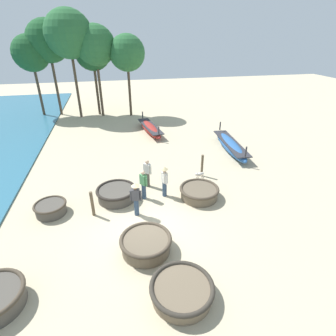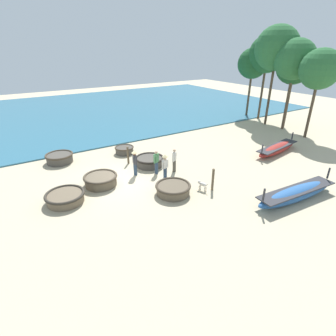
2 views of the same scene
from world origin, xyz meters
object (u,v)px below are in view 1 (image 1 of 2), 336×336
mooring_post_mid_beach (92,204)px  tree_right_mid (95,46)px  fisherman_with_hat (144,184)px  fisherman_by_coracle (147,173)px  coracle_tilted (51,208)px  tree_left_mid (48,41)px  coracle_nearest (199,192)px  dog (200,175)px  tree_tall_back (92,53)px  coracle_weathered (116,193)px  tree_center (69,34)px  long_boat_white_hull (150,128)px  fisherman_hauling (164,180)px  coracle_beside_post (146,244)px  mooring_post_inland (202,166)px  tree_leftmost (127,53)px  tree_rightmost (31,53)px  fisherman_standing_left (136,197)px  long_boat_green_hull (230,146)px  coracle_center (182,290)px

mooring_post_mid_beach → tree_right_mid: size_ratio=0.15×
fisherman_with_hat → fisherman_by_coracle: 1.20m
coracle_tilted → tree_left_mid: size_ratio=0.17×
coracle_nearest → dog: 1.72m
tree_left_mid → tree_tall_back: size_ratio=1.17×
fisherman_by_coracle → tree_left_mid: tree_left_mid is taller
coracle_weathered → tree_center: 17.27m
long_boat_white_hull → fisherman_hauling: fisherman_hauling is taller
coracle_beside_post → mooring_post_inland: (3.99, 5.20, 0.32)m
coracle_nearest → tree_leftmost: tree_leftmost is taller
mooring_post_inland → tree_right_mid: bearing=112.0°
tree_rightmost → coracle_nearest: bearing=-58.6°
coracle_tilted → fisherman_standing_left: 4.02m
coracle_nearest → tree_rightmost: (-10.63, 17.40, 5.48)m
coracle_tilted → mooring_post_inland: mooring_post_inland is taller
long_boat_green_hull → tree_rightmost: bearing=140.3°
coracle_tilted → tree_leftmost: (5.05, 15.51, 5.50)m
coracle_center → fisherman_standing_left: 4.68m
coracle_nearest → coracle_weathered: size_ratio=1.00×
fisherman_by_coracle → tree_right_mid: 15.79m
coracle_tilted → mooring_post_mid_beach: (1.92, -0.54, 0.32)m
tree_left_mid → tree_center: tree_center is taller
fisherman_standing_left → fisherman_with_hat: bearing=68.2°
coracle_tilted → tree_left_mid: 18.66m
fisherman_with_hat → long_boat_green_hull: bearing=34.9°
dog → mooring_post_inland: size_ratio=0.50×
coracle_nearest → mooring_post_inland: 2.32m
coracle_weathered → tree_right_mid: 16.65m
tree_leftmost → tree_right_mid: size_ratio=0.90×
long_boat_white_hull → dog: (1.49, -8.60, 0.03)m
tree_tall_back → tree_leftmost: tree_tall_back is taller
mooring_post_inland → tree_right_mid: tree_right_mid is taller
coracle_nearest → fisherman_with_hat: bearing=169.5°
fisherman_with_hat → dog: bearing=18.8°
fisherman_by_coracle → tree_center: bearing=107.4°
tree_rightmost → mooring_post_mid_beach: bearing=-72.9°
tree_leftmost → fisherman_by_coracle: bearing=-91.3°
fisherman_standing_left → long_boat_green_hull: bearing=39.4°
fisherman_hauling → mooring_post_inland: bearing=32.4°
coracle_tilted → tree_rightmost: bearing=101.6°
fisherman_with_hat → tree_left_mid: size_ratio=0.18×
coracle_center → fisherman_standing_left: fisherman_standing_left is taller
fisherman_by_coracle → tree_leftmost: (0.33, 14.03, 4.96)m
mooring_post_inland → tree_tall_back: bearing=112.3°
coracle_weathered → tree_tall_back: 17.04m
coracle_center → coracle_weathered: coracle_weathered is taller
coracle_center → fisherman_with_hat: size_ratio=1.31×
fisherman_hauling → fisherman_with_hat: size_ratio=1.06×
coracle_beside_post → tree_tall_back: bearing=95.8°
coracle_weathered → mooring_post_mid_beach: mooring_post_mid_beach is taller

